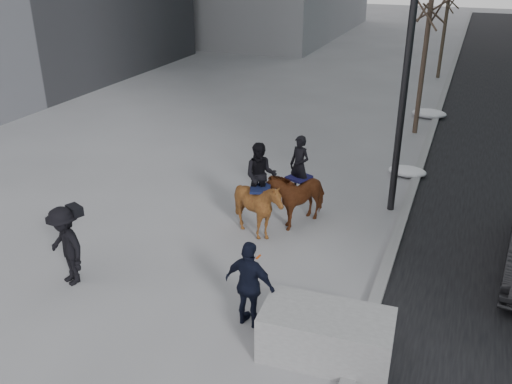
% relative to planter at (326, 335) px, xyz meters
% --- Properties ---
extents(ground, '(120.00, 120.00, 0.00)m').
position_rel_planter_xyz_m(ground, '(-2.46, 1.71, -0.45)').
color(ground, gray).
rests_on(ground, ground).
extents(curb, '(0.25, 90.00, 0.12)m').
position_rel_planter_xyz_m(curb, '(0.54, 11.71, -0.39)').
color(curb, gray).
rests_on(curb, ground).
extents(planter, '(2.30, 1.25, 0.89)m').
position_rel_planter_xyz_m(planter, '(0.00, 0.00, 0.00)').
color(planter, '#999A9C').
rests_on(planter, ground).
extents(tree_near, '(1.20, 1.20, 5.35)m').
position_rel_planter_xyz_m(tree_near, '(-0.06, 13.28, 2.23)').
color(tree_near, '#372C20').
rests_on(tree_near, ground).
extents(tree_far, '(1.20, 1.20, 4.77)m').
position_rel_planter_xyz_m(tree_far, '(-0.06, 23.37, 1.94)').
color(tree_far, '#33271E').
rests_on(tree_far, ground).
extents(mounted_left, '(1.41, 1.92, 2.26)m').
position_rel_planter_xyz_m(mounted_left, '(-2.05, 4.70, 0.39)').
color(mounted_left, '#4E230F').
rests_on(mounted_left, ground).
extents(mounted_right, '(1.63, 1.73, 2.37)m').
position_rel_planter_xyz_m(mounted_right, '(-2.66, 3.58, 0.50)').
color(mounted_right, '#4A220E').
rests_on(mounted_right, ground).
extents(feeder, '(1.08, 0.93, 1.75)m').
position_rel_planter_xyz_m(feeder, '(-1.55, 0.33, 0.43)').
color(feeder, black).
rests_on(feeder, ground).
extents(camera_crew, '(1.30, 1.04, 1.75)m').
position_rel_planter_xyz_m(camera_crew, '(-5.63, 0.21, 0.44)').
color(camera_crew, black).
rests_on(camera_crew, ground).
extents(lamppost, '(0.25, 1.58, 9.09)m').
position_rel_planter_xyz_m(lamppost, '(0.14, 6.15, 4.55)').
color(lamppost, black).
rests_on(lamppost, ground).
extents(snow_piles, '(1.40, 7.49, 0.35)m').
position_rel_planter_xyz_m(snow_piles, '(0.24, 13.07, -0.28)').
color(snow_piles, silver).
rests_on(snow_piles, ground).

